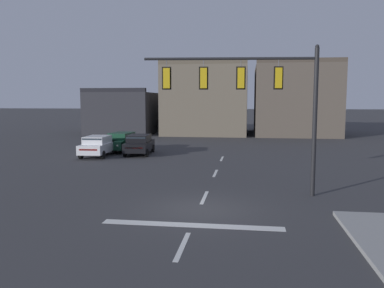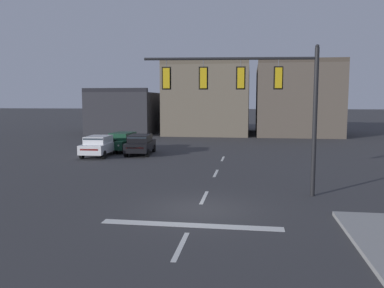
{
  "view_description": "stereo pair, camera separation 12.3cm",
  "coord_description": "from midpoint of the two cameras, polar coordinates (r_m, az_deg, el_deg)",
  "views": [
    {
      "loc": [
        1.87,
        -15.16,
        4.32
      ],
      "look_at": [
        -0.79,
        3.6,
        2.23
      ],
      "focal_mm": 36.69,
      "sensor_mm": 36.0,
      "label": 1
    },
    {
      "loc": [
        1.99,
        -15.14,
        4.32
      ],
      "look_at": [
        -0.79,
        3.6,
        2.23
      ],
      "focal_mm": 36.69,
      "sensor_mm": 36.0,
      "label": 2
    }
  ],
  "objects": [
    {
      "name": "ground_plane",
      "position": [
        15.87,
        1.16,
        -9.51
      ],
      "size": [
        400.0,
        400.0,
        0.0
      ],
      "primitive_type": "plane",
      "color": "#353538"
    },
    {
      "name": "stop_bar_paint",
      "position": [
        13.97,
        0.09,
        -11.71
      ],
      "size": [
        6.4,
        0.5,
        0.01
      ],
      "primitive_type": "cube",
      "color": "silver",
      "rests_on": "ground"
    },
    {
      "name": "lane_centreline",
      "position": [
        17.79,
        1.98,
        -7.76
      ],
      "size": [
        0.16,
        26.4,
        0.01
      ],
      "color": "silver",
      "rests_on": "ground"
    },
    {
      "name": "signal_mast_near_side",
      "position": [
        17.93,
        9.34,
        7.7
      ],
      "size": [
        7.73,
        0.89,
        6.79
      ],
      "color": "black",
      "rests_on": "ground"
    },
    {
      "name": "car_lot_nearside",
      "position": [
        31.49,
        -13.25,
        -0.2
      ],
      "size": [
        2.07,
        4.52,
        1.61
      ],
      "color": "silver",
      "rests_on": "ground"
    },
    {
      "name": "car_lot_middle",
      "position": [
        32.01,
        -7.41,
        0.02
      ],
      "size": [
        2.18,
        4.56,
        1.61
      ],
      "color": "black",
      "rests_on": "ground"
    },
    {
      "name": "car_lot_farside",
      "position": [
        34.29,
        -9.98,
        0.39
      ],
      "size": [
        2.16,
        4.55,
        1.61
      ],
      "color": "#143D28",
      "rests_on": "ground"
    },
    {
      "name": "building_row",
      "position": [
        53.02,
        4.86,
        5.93
      ],
      "size": [
        31.57,
        13.63,
        9.18
      ],
      "color": "#2D2D33",
      "rests_on": "ground"
    }
  ]
}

